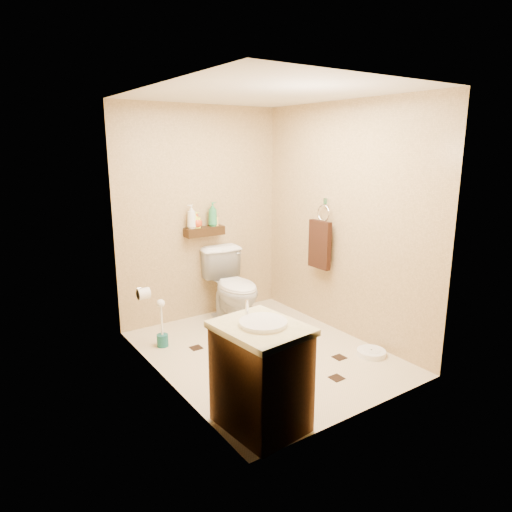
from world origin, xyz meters
TOP-DOWN VIEW (x-y plane):
  - ground at (0.00, 0.00)m, footprint 2.50×2.50m
  - wall_back at (0.00, 1.25)m, footprint 2.00×0.04m
  - wall_front at (0.00, -1.25)m, footprint 2.00×0.04m
  - wall_left at (-1.00, 0.00)m, footprint 0.04×2.50m
  - wall_right at (1.00, 0.00)m, footprint 0.04×2.50m
  - ceiling at (0.00, 0.00)m, footprint 2.00×2.50m
  - wall_shelf at (0.00, 1.17)m, footprint 0.46×0.14m
  - floor_accents at (0.04, -0.05)m, footprint 1.14×1.36m
  - toilet at (0.17, 0.83)m, footprint 0.53×0.85m
  - vanity at (-0.70, -0.95)m, footprint 0.58×0.68m
  - bathroom_scale at (0.82, -0.63)m, footprint 0.30×0.30m
  - toilet_brush at (-0.76, 0.69)m, footprint 0.11×0.11m
  - towel_ring at (0.91, 0.25)m, footprint 0.12×0.30m
  - toilet_paper at (-0.94, 0.65)m, footprint 0.12×0.11m
  - bottle_a at (-0.15, 1.17)m, footprint 0.11×0.11m
  - bottle_b at (-0.10, 1.17)m, footprint 0.10×0.10m
  - bottle_c at (-0.09, 1.17)m, footprint 0.17×0.17m
  - bottle_d at (0.11, 1.17)m, footprint 0.12×0.12m
  - bottle_e at (0.13, 1.17)m, footprint 0.07×0.08m

SIDE VIEW (x-z plane):
  - ground at x=0.00m, z-range 0.00..0.00m
  - floor_accents at x=0.04m, z-range 0.00..0.01m
  - bathroom_scale at x=0.82m, z-range 0.00..0.05m
  - toilet_brush at x=-0.76m, z-range -0.07..0.42m
  - vanity at x=-0.70m, z-range -0.05..0.84m
  - toilet at x=0.17m, z-range 0.00..0.83m
  - toilet_paper at x=-0.94m, z-range 0.54..0.66m
  - towel_ring at x=0.91m, z-range 0.57..1.33m
  - wall_shelf at x=0.00m, z-range 0.97..1.07m
  - bottle_e at x=0.13m, z-range 1.07..1.22m
  - bottle_c at x=-0.09m, z-range 1.07..1.23m
  - bottle_b at x=-0.10m, z-range 1.07..1.25m
  - wall_back at x=0.00m, z-range 0.00..2.40m
  - wall_front at x=0.00m, z-range 0.00..2.40m
  - wall_left at x=-1.00m, z-range 0.00..2.40m
  - wall_right at x=1.00m, z-range 0.00..2.40m
  - bottle_a at x=-0.15m, z-range 1.07..1.33m
  - bottle_d at x=0.11m, z-range 1.07..1.34m
  - ceiling at x=0.00m, z-range 2.39..2.41m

